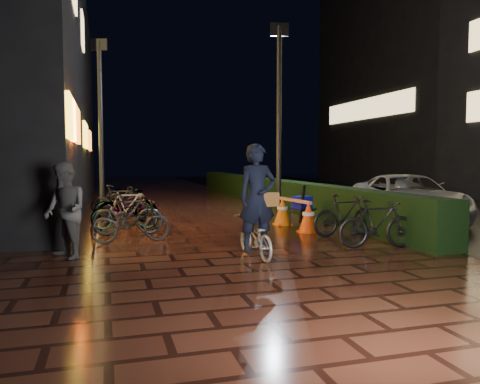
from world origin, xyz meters
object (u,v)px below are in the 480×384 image
object	(u,v)px
bystander_person	(65,211)
traffic_barrier	(295,214)
van	(407,198)
cyclist	(256,216)
cart_assembly	(302,204)

from	to	relation	value
bystander_person	traffic_barrier	world-z (taller)	bystander_person
bystander_person	van	world-z (taller)	bystander_person
cyclist	cart_assembly	size ratio (longest dim) A/B	1.79
cart_assembly	traffic_barrier	bearing A→B (deg)	-133.65
bystander_person	cyclist	xyz separation A→B (m)	(3.23, -0.85, -0.10)
bystander_person	van	size ratio (longest dim) A/B	0.36
van	cyclist	bearing A→B (deg)	-133.10
cyclist	bystander_person	bearing A→B (deg)	165.22
bystander_person	cart_assembly	xyz separation A→B (m)	(5.63, 2.63, -0.28)
bystander_person	van	distance (m)	9.25
van	cyclist	world-z (taller)	cyclist
van	cart_assembly	bearing A→B (deg)	-164.37
cyclist	cart_assembly	distance (m)	4.23
bystander_person	traffic_barrier	xyz separation A→B (m)	(5.26, 2.26, -0.48)
bystander_person	traffic_barrier	size ratio (longest dim) A/B	0.91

